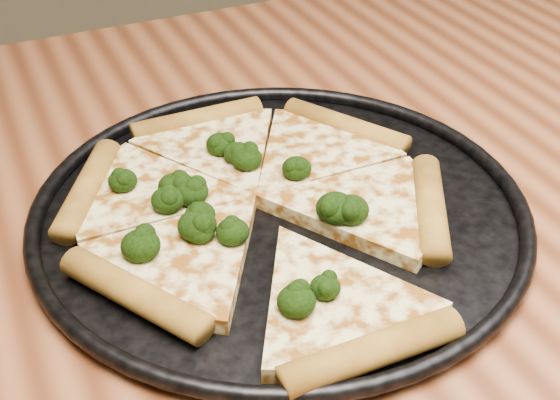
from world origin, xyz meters
name	(u,v)px	position (x,y,z in m)	size (l,w,h in m)	color
dining_table	(354,301)	(0.00, 0.00, 0.66)	(1.20, 0.90, 0.75)	brown
pizza_pan	(280,209)	(-0.06, 0.02, 0.76)	(0.39, 0.39, 0.02)	black
pizza	(260,203)	(-0.07, 0.03, 0.77)	(0.31, 0.34, 0.02)	#F8E898
broccoli_florets	(230,204)	(-0.10, 0.02, 0.78)	(0.18, 0.22, 0.02)	black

